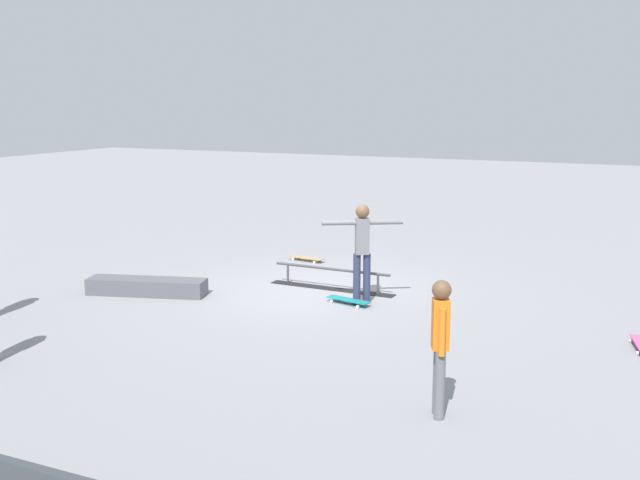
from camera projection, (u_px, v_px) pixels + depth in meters
ground_plane at (322, 291)px, 13.73m from camera, size 60.00×60.00×0.00m
grind_rail at (332, 280)px, 13.85m from camera, size 2.45×0.31×0.40m
skate_ledge at (147, 287)px, 13.48m from camera, size 2.17×1.07×0.29m
skater_main at (362, 246)px, 12.75m from camera, size 1.22×0.76×1.70m
skateboard_main at (348, 300)px, 12.85m from camera, size 0.82×0.39×0.09m
bystander_orange_shirt at (440, 340)px, 8.19m from camera, size 0.24×0.34×1.54m
loose_skateboard_natural at (307, 258)px, 16.22m from camera, size 0.82×0.34×0.09m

